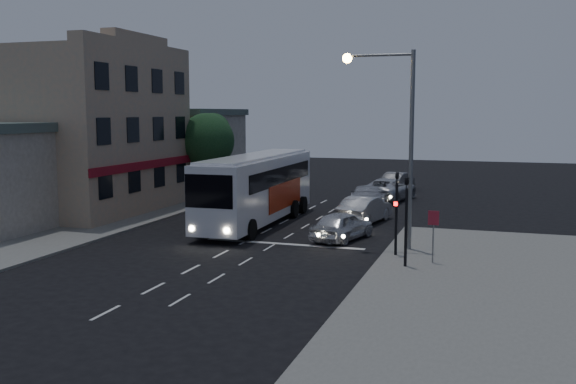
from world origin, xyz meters
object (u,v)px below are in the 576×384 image
(car_sedan_b, at_px, (367,198))
(car_extra, at_px, (398,181))
(traffic_signal_side, at_px, (406,210))
(street_tree, at_px, (207,138))
(tour_bus, at_px, (257,187))
(car_suv, at_px, (342,226))
(streetlight, at_px, (397,126))
(car_sedan_a, at_px, (365,210))
(traffic_signal_main, at_px, (396,203))
(regulatory_sign, at_px, (433,228))
(car_sedan_c, at_px, (389,189))

(car_sedan_b, relative_size, car_extra, 1.23)
(traffic_signal_side, relative_size, street_tree, 0.66)
(tour_bus, xyz_separation_m, car_suv, (5.71, -3.09, -1.41))
(tour_bus, height_order, car_sedan_b, tour_bus)
(car_extra, bearing_deg, tour_bus, 84.24)
(traffic_signal_side, xyz_separation_m, streetlight, (-0.96, 3.40, 3.31))
(streetlight, distance_m, street_tree, 20.19)
(car_extra, bearing_deg, car_sedan_a, 102.01)
(car_extra, distance_m, street_tree, 16.48)
(traffic_signal_side, distance_m, street_tree, 23.24)
(car_suv, distance_m, car_extra, 21.62)
(traffic_signal_main, distance_m, regulatory_sign, 2.14)
(car_sedan_a, bearing_deg, car_extra, -77.18)
(car_sedan_a, relative_size, traffic_signal_main, 1.16)
(car_sedan_c, bearing_deg, streetlight, 110.83)
(regulatory_sign, distance_m, streetlight, 5.18)
(regulatory_sign, bearing_deg, car_sedan_b, 111.32)
(car_sedan_b, height_order, car_sedan_c, car_sedan_b)
(traffic_signal_main, height_order, streetlight, streetlight)
(tour_bus, bearing_deg, streetlight, -29.49)
(street_tree, bearing_deg, regulatory_sign, -41.08)
(car_sedan_a, height_order, streetlight, streetlight)
(car_sedan_b, height_order, regulatory_sign, regulatory_sign)
(car_sedan_b, distance_m, car_extra, 11.34)
(car_sedan_c, distance_m, car_extra, 6.27)
(car_suv, bearing_deg, car_sedan_b, -71.66)
(car_suv, bearing_deg, traffic_signal_side, 141.73)
(car_sedan_c, height_order, traffic_signal_main, traffic_signal_main)
(car_sedan_a, xyz_separation_m, car_sedan_b, (-0.84, 5.00, 0.03))
(traffic_signal_main, bearing_deg, streetlight, 100.20)
(tour_bus, relative_size, car_suv, 3.00)
(car_sedan_b, relative_size, car_sedan_c, 0.96)
(street_tree, bearing_deg, car_extra, 40.35)
(tour_bus, xyz_separation_m, streetlight, (8.59, -4.69, 3.59))
(traffic_signal_side, xyz_separation_m, regulatory_sign, (1.00, 0.96, -0.82))
(car_suv, distance_m, car_sedan_c, 15.35)
(car_sedan_c, relative_size, regulatory_sign, 2.65)
(car_sedan_b, relative_size, streetlight, 0.62)
(car_sedan_a, distance_m, regulatory_sign, 10.47)
(regulatory_sign, relative_size, streetlight, 0.24)
(car_sedan_a, bearing_deg, street_tree, -14.08)
(car_sedan_c, bearing_deg, street_tree, 28.92)
(car_extra, bearing_deg, traffic_signal_main, 108.40)
(car_sedan_b, distance_m, traffic_signal_main, 13.94)
(car_sedan_b, bearing_deg, street_tree, -14.32)
(car_suv, xyz_separation_m, car_sedan_c, (-0.15, 15.35, 0.07))
(car_suv, relative_size, street_tree, 0.70)
(street_tree, bearing_deg, tour_bus, -49.45)
(car_suv, distance_m, car_sedan_a, 5.27)
(traffic_signal_main, height_order, street_tree, street_tree)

